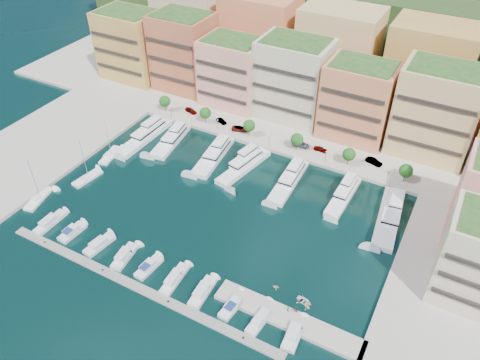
{
  "coord_description": "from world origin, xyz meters",
  "views": [
    {
      "loc": [
        48.38,
        -76.25,
        81.91
      ],
      "look_at": [
        3.09,
        7.07,
        6.0
      ],
      "focal_mm": 35.0,
      "sensor_mm": 36.0,
      "label": 1
    }
  ],
  "objects": [
    {
      "name": "cruiser_6",
      "position": [
        11.11,
        -24.59,
        0.55
      ],
      "size": [
        3.22,
        8.7,
        2.55
      ],
      "color": "silver",
      "rests_on": "ground"
    },
    {
      "name": "car_0",
      "position": [
        -31.98,
        36.86,
        1.78
      ],
      "size": [
        4.87,
        2.93,
        1.55
      ],
      "primitive_type": "imported",
      "rotation": [
        0.0,
        0.0,
        1.31
      ],
      "color": "gray",
      "rests_on": "north_quay"
    },
    {
      "name": "backblock_3",
      "position": [
        35.0,
        74.0,
        16.0
      ],
      "size": [
        26.0,
        18.0,
        30.0
      ],
      "primitive_type": "cube",
      "color": "gold",
      "rests_on": "north_quay"
    },
    {
      "name": "apartment_0",
      "position": [
        -66.0,
        49.99,
        13.31
      ],
      "size": [
        22.0,
        16.5,
        24.8
      ],
      "color": "gold",
      "rests_on": "north_quay"
    },
    {
      "name": "south_pontoon",
      "position": [
        -3.0,
        -30.0,
        0.0
      ],
      "size": [
        72.0,
        2.2,
        0.35
      ],
      "primitive_type": "cube",
      "color": "gray",
      "rests_on": "ground"
    },
    {
      "name": "east_quay",
      "position": [
        62.0,
        -8.0,
        0.0
      ],
      "size": [
        34.0,
        76.0,
        2.0
      ],
      "primitive_type": "cube",
      "color": "#9E998E",
      "rests_on": "ground"
    },
    {
      "name": "north_quay",
      "position": [
        0.0,
        62.0,
        0.0
      ],
      "size": [
        220.0,
        64.0,
        2.0
      ],
      "primitive_type": "cube",
      "color": "#9E998E",
      "rests_on": "ground"
    },
    {
      "name": "lamppost_1",
      "position": [
        -18.0,
        31.2,
        3.83
      ],
      "size": [
        0.3,
        0.3,
        4.2
      ],
      "color": "black",
      "rests_on": "north_quay"
    },
    {
      "name": "cruiser_4",
      "position": [
        -3.21,
        -24.6,
        0.57
      ],
      "size": [
        3.21,
        7.49,
        2.66
      ],
      "color": "silver",
      "rests_on": "ground"
    },
    {
      "name": "person_1",
      "position": [
        30.73,
        -20.0,
        1.87
      ],
      "size": [
        1.02,
        0.9,
        1.74
      ],
      "primitive_type": "imported",
      "rotation": [
        0.0,
        0.0,
        3.47
      ],
      "color": "#46312A",
      "rests_on": "finger_pier"
    },
    {
      "name": "yacht_4",
      "position": [
        12.08,
        19.47,
        1.09
      ],
      "size": [
        5.47,
        20.88,
        7.3
      ],
      "color": "white",
      "rests_on": "ground"
    },
    {
      "name": "cruiser_2",
      "position": [
        -17.81,
        -24.59,
        0.55
      ],
      "size": [
        3.81,
        8.25,
        2.55
      ],
      "color": "silver",
      "rests_on": "ground"
    },
    {
      "name": "tree_1",
      "position": [
        -24.0,
        33.5,
        4.74
      ],
      "size": [
        3.8,
        3.8,
        5.65
      ],
      "color": "#473323",
      "rests_on": "north_quay"
    },
    {
      "name": "person_0",
      "position": [
        29.32,
        -20.62,
        1.85
      ],
      "size": [
        0.72,
        0.73,
        1.7
      ],
      "primitive_type": "imported",
      "rotation": [
        0.0,
        0.0,
        2.32
      ],
      "color": "#283650",
      "rests_on": "finger_pier"
    },
    {
      "name": "lamppost_2",
      "position": [
        0.0,
        31.2,
        3.83
      ],
      "size": [
        0.3,
        0.3,
        4.2
      ],
      "color": "black",
      "rests_on": "north_quay"
    },
    {
      "name": "yacht_1",
      "position": [
        -28.22,
        20.31,
        1.09
      ],
      "size": [
        7.69,
        19.4,
        7.3
      ],
      "color": "white",
      "rests_on": "ground"
    },
    {
      "name": "west_quay",
      "position": [
        -62.0,
        -8.0,
        0.0
      ],
      "size": [
        34.0,
        76.0,
        2.0
      ],
      "primitive_type": "cube",
      "color": "#9E998E",
      "rests_on": "ground"
    },
    {
      "name": "cruiser_9",
      "position": [
        32.42,
        -24.59,
        0.55
      ],
      "size": [
        3.44,
        8.33,
        2.55
      ],
      "color": "silver",
      "rests_on": "ground"
    },
    {
      "name": "hillside",
      "position": [
        0.0,
        110.0,
        0.0
      ],
      "size": [
        240.0,
        40.0,
        58.0
      ],
      "primitive_type": "cube",
      "color": "#1C3214",
      "rests_on": "ground"
    },
    {
      "name": "car_2",
      "position": [
        -11.98,
        34.83,
        1.75
      ],
      "size": [
        5.87,
        4.03,
        1.49
      ],
      "primitive_type": "imported",
      "rotation": [
        0.0,
        0.0,
        1.89
      ],
      "color": "gray",
      "rests_on": "north_quay"
    },
    {
      "name": "cruiser_8",
      "position": [
        25.17,
        -24.6,
        0.55
      ],
      "size": [
        3.26,
        8.89,
        2.55
      ],
      "color": "silver",
      "rests_on": "ground"
    },
    {
      "name": "backblock_1",
      "position": [
        -25.0,
        74.0,
        16.0
      ],
      "size": [
        26.0,
        18.0,
        30.0
      ],
      "primitive_type": "cube",
      "color": "#DF7D53",
      "rests_on": "north_quay"
    },
    {
      "name": "lamppost_3",
      "position": [
        18.0,
        31.2,
        3.83
      ],
      "size": [
        0.3,
        0.3,
        4.2
      ],
      "color": "black",
      "rests_on": "north_quay"
    },
    {
      "name": "tender_1",
      "position": [
        24.38,
        -15.65,
        0.39
      ],
      "size": [
        1.78,
        1.64,
        0.79
      ],
      "primitive_type": "imported",
      "rotation": [
        0.0,
        0.0,
        1.84
      ],
      "color": "beige",
      "rests_on": "ground"
    },
    {
      "name": "cruiser_5",
      "position": [
        3.85,
        -24.6,
        0.55
      ],
      "size": [
        3.11,
        9.34,
        2.55
      ],
      "color": "silver",
      "rests_on": "ground"
    },
    {
      "name": "tree_2",
      "position": [
        -8.0,
        33.5,
        4.74
      ],
      "size": [
        3.8,
        3.8,
        5.65
      ],
      "color": "#473323",
      "rests_on": "north_quay"
    },
    {
      "name": "cruiser_0",
      "position": [
        -33.87,
        -24.6,
        0.55
      ],
      "size": [
        2.74,
        9.22,
        2.55
      ],
      "color": "silver",
      "rests_on": "ground"
    },
    {
      "name": "car_1",
      "position": [
        -19.52,
        36.01,
        1.66
      ],
      "size": [
        4.27,
        2.79,
        1.33
      ],
      "primitive_type": "imported",
      "rotation": [
        0.0,
        0.0,
        1.19
      ],
      "color": "gray",
      "rests_on": "north_quay"
    },
    {
      "name": "lamppost_4",
      "position": [
        36.0,
        31.2,
        3.83
      ],
      "size": [
        0.3,
        0.3,
        4.2
      ],
      "color": "black",
      "rests_on": "north_quay"
    },
    {
      "name": "finger_pier",
      "position": [
        30.0,
        -22.0,
        0.0
      ],
      "size": [
        32.0,
        5.0,
        2.0
      ],
      "primitive_type": "cube",
      "color": "#9E998E",
      "rests_on": "ground"
    },
    {
      "name": "tree_5",
      "position": [
        40.0,
        33.5,
        4.74
      ],
      "size": [
        3.8,
        3.8,
        5.65
      ],
      "color": "#473323",
      "rests_on": "north_quay"
    },
    {
      "name": "tender_2",
      "position": [
        31.19,
        -16.25,
        0.36
      ],
      "size": [
        3.91,
        3.09,
        0.73
      ],
      "primitive_type": "imported",
      "rotation": [
        0.0,
        0.0,
        1.39
      ],
      "color": "white",
      "rests_on": "ground"
    },
    {
      "name": "sailboat_0",
      "position": [
        -43.57,
        -19.44,
        0.31
      ],
      "size": [
        4.95,
        9.99,
        13.2
      ],
      "color": "white",
      "rests_on": "ground"
    },
    {
      "name": "sailboat_1",
      "position": [
        -38.33,
        -6.51,
        0.31
      ],
      "size": [
        4.0,
        9.22,
        13.2
      ],
      "color": "white",
      "rests_on": "ground"
    },
    {
      "name": "sailboat_2",
      "position": [
        -40.02,
        5.0,
        0.31
      ],
      "size": [
        4.57,
        9.61,
        13.2
      ],
      "color": "white",
      "rests_on": "ground"
    },
    {
      "name": "cruiser_7",
      "position": [
        18.57,
        -24.6,
        0.57
      ],
      "size": [
        3.28,
        7.71,
        2.66
      ],
      "color": "silver",
      "rests_on": "ground"
    },
    {
      "name": "yacht_2",
      "position": [
        -12.38,
        19.62,
        1.21
      ],
      "size": [
        7.49,
        20.93,
        7.3
      ],
      "color": "white",
      "rests_on": "ground"
    },
    {
      "name": "car_3",
      "position": [
        8.44,
        35.79,
        1.81
      ],
      "size": [
        5.81,
        2.98,
        1.61
      ],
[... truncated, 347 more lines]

